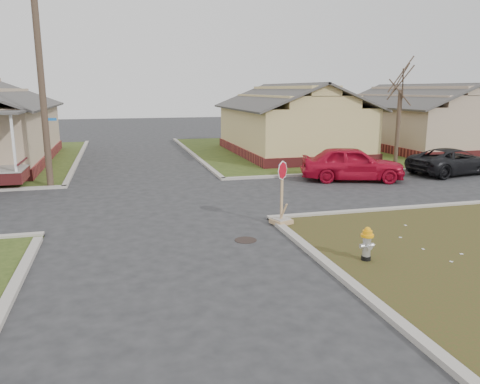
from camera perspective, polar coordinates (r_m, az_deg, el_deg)
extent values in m
plane|color=#27282A|center=(13.68, -8.83, -5.94)|extent=(120.00, 120.00, 0.00)
cube|color=#314418|center=(38.94, 22.06, 5.26)|extent=(37.00, 19.00, 0.05)
cylinder|color=black|center=(13.60, 0.70, -5.88)|extent=(0.64, 0.64, 0.01)
cube|color=maroon|center=(31.77, 6.07, 5.17)|extent=(7.20, 11.20, 0.60)
cube|color=#E9CE89|center=(31.61, 6.14, 8.05)|extent=(7.00, 11.00, 2.60)
cube|color=maroon|center=(36.53, 20.96, 5.36)|extent=(7.20, 11.20, 0.60)
cube|color=tan|center=(36.39, 21.16, 7.86)|extent=(7.00, 11.00, 2.60)
cylinder|color=#423126|center=(22.03, -23.03, 12.05)|extent=(0.28, 0.28, 9.00)
cylinder|color=#423126|center=(27.80, 18.68, 7.39)|extent=(0.22, 0.22, 4.20)
cylinder|color=black|center=(12.35, 15.10, -7.77)|extent=(0.24, 0.24, 0.11)
cylinder|color=#BCBCC1|center=(12.25, 15.18, -6.43)|extent=(0.21, 0.21, 0.50)
sphere|color=#BCBCC1|center=(12.18, 15.25, -5.32)|extent=(0.21, 0.21, 0.21)
cylinder|color=#FFAA0D|center=(12.16, 15.26, -5.13)|extent=(0.32, 0.32, 0.06)
cylinder|color=#FFAA0D|center=(12.14, 15.28, -4.79)|extent=(0.24, 0.24, 0.11)
sphere|color=#FFAA0D|center=(12.12, 15.30, -4.50)|extent=(0.16, 0.16, 0.16)
cube|color=tan|center=(15.12, 5.05, -3.58)|extent=(0.57, 0.57, 0.14)
cube|color=#A49E96|center=(15.10, 5.06, -3.27)|extent=(0.46, 0.46, 0.04)
cube|color=tan|center=(14.88, 5.12, 0.05)|extent=(0.08, 0.04, 1.92)
cylinder|color=#B50C1E|center=(14.72, 5.22, 2.62)|extent=(0.51, 0.22, 0.55)
cylinder|color=white|center=(14.73, 5.21, 2.63)|extent=(0.58, 0.25, 0.62)
imported|color=#B60D28|center=(22.91, 13.51, 3.40)|extent=(5.17, 3.30, 1.64)
imported|color=black|center=(26.36, 24.49, 3.44)|extent=(5.11, 3.02, 1.33)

